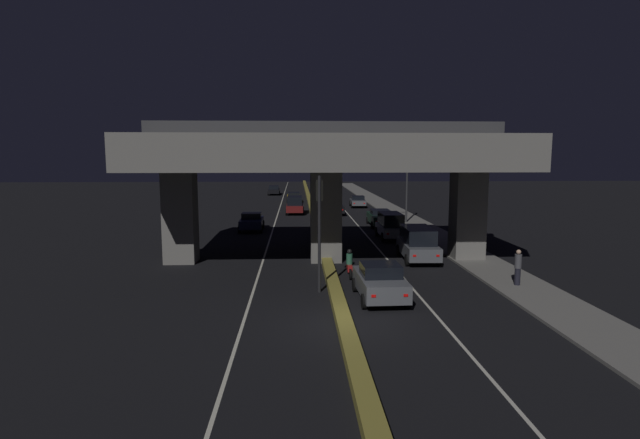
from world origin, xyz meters
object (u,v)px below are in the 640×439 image
Objects in this scene: street_lamp at (404,178)px; car_grey_second at (418,243)px; traffic_light_left_of_median at (319,213)px; car_black_fifth at (334,208)px; pedestrian_on_sidewalk at (518,267)px; car_black_fourth_oncoming at (274,190)px; motorcycle_red_filtering_near at (349,265)px; car_dark_green_fourth at (380,217)px; motorcycle_white_filtering_mid at (337,243)px; car_dark_blue_lead_oncoming at (252,221)px; car_grey_sixth at (358,201)px; car_dark_red_second_oncoming at (295,205)px; car_silver_third at (391,225)px; car_grey_lead at (380,282)px; car_taxi_yellow_third_oncoming at (294,197)px.

car_grey_second is (-2.61, -16.20, -3.13)m from street_lamp.
traffic_light_left_of_median is 1.33× the size of car_black_fifth.
traffic_light_left_of_median is 24.41m from street_lamp.
pedestrian_on_sidewalk is (6.57, -29.52, 0.24)m from car_black_fifth.
car_black_fourth_oncoming is 2.42× the size of motorcycle_red_filtering_near.
pedestrian_on_sidewalk reaches higher than car_dark_green_fourth.
motorcycle_white_filtering_mid is (-0.15, 6.54, 0.01)m from motorcycle_red_filtering_near.
car_dark_blue_lead_oncoming is at bearing -164.18° from street_lamp.
car_grey_sixth is at bearing 0.60° from car_dark_green_fourth.
motorcycle_red_filtering_near is 1.01× the size of motorcycle_white_filtering_mid.
street_lamp reaches higher than pedestrian_on_sidewalk.
traffic_light_left_of_median is at bearing 3.10° from car_dark_red_second_oncoming.
car_silver_third is 11.74m from car_dark_blue_lead_oncoming.
street_lamp is at bearing 68.88° from traffic_light_left_of_median.
car_silver_third is 12.40m from motorcycle_red_filtering_near.
pedestrian_on_sidewalk reaches higher than car_black_fourth_oncoming.
car_grey_sixth is at bearing 99.59° from street_lamp.
car_grey_lead reaches higher than motorcycle_white_filtering_mid.
car_black_fourth_oncoming is (-11.00, 19.47, 0.02)m from car_grey_sixth.
traffic_light_left_of_median is 3.14× the size of pedestrian_on_sidewalk.
car_dark_green_fourth is at bearing 100.09° from car_dark_blue_lead_oncoming.
car_dark_blue_lead_oncoming is at bearing -16.27° from car_dark_red_second_oncoming.
traffic_light_left_of_median is 43.86m from car_taxi_yellow_third_oncoming.
car_dark_green_fourth is 21.03m from pedestrian_on_sidewalk.
car_dark_red_second_oncoming is (-7.56, 9.43, 0.23)m from car_dark_green_fourth.
motorcycle_white_filtering_mid is at bearing -118.31° from street_lamp.
car_taxi_yellow_third_oncoming is (3.36, 24.82, -0.07)m from car_dark_blue_lead_oncoming.
car_black_fifth is at bearing 14.76° from car_black_fourth_oncoming.
car_dark_green_fourth is at bearing -11.14° from car_grey_lead.
car_grey_lead is at bearing 7.61° from car_dark_red_second_oncoming.
street_lamp is at bearing -168.64° from car_grey_sixth.
car_taxi_yellow_third_oncoming is 41.10m from motorcycle_red_filtering_near.
car_grey_sixth is (-2.45, 14.50, -3.48)m from street_lamp.
car_silver_third is 15.75m from car_black_fifth.
car_grey_sixth is 21.46m from car_dark_blue_lead_oncoming.
motorcycle_white_filtering_mid is (-1.04, 10.72, -0.18)m from car_grey_lead.
car_grey_lead is 38.87m from car_grey_sixth.
car_dark_red_second_oncoming is at bearing 6.53° from car_black_fourth_oncoming.
traffic_light_left_of_median reaches higher than car_black_fifth.
car_black_fifth is 1.00× the size of car_dark_blue_lead_oncoming.
pedestrian_on_sidewalk is (14.25, -18.63, 0.22)m from car_dark_blue_lead_oncoming.
car_dark_green_fourth is at bearing -2.56° from car_silver_third.
car_grey_sixth is at bearing 48.55° from car_taxi_yellow_third_oncoming.
street_lamp is at bearing -24.30° from motorcycle_white_filtering_mid.
car_dark_red_second_oncoming is (3.55, 11.58, 0.23)m from car_dark_blue_lead_oncoming.
car_grey_sixth is 37.12m from pedestrian_on_sidewalk.
car_silver_third is 14.50m from pedestrian_on_sidewalk.
car_dark_red_second_oncoming is 0.95× the size of car_taxi_yellow_third_oncoming.
car_black_fourth_oncoming is at bearing 178.91° from car_dark_blue_lead_oncoming.
car_dark_blue_lead_oncoming is (-11.12, -2.16, 0.00)m from car_dark_green_fourth.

